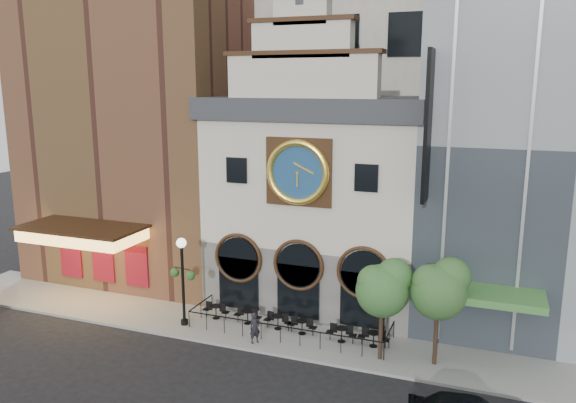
# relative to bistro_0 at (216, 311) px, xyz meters

# --- Properties ---
(ground) EXTENTS (120.00, 120.00, 0.00)m
(ground) POSITION_rel_bistro_0_xyz_m (4.48, -2.74, -0.61)
(ground) COLOR black
(ground) RESTS_ON ground
(sidewalk) EXTENTS (44.00, 5.00, 0.15)m
(sidewalk) POSITION_rel_bistro_0_xyz_m (4.48, -0.24, -0.54)
(sidewalk) COLOR gray
(sidewalk) RESTS_ON ground
(clock_building) EXTENTS (12.60, 8.78, 18.65)m
(clock_building) POSITION_rel_bistro_0_xyz_m (4.48, 5.08, 6.07)
(clock_building) COLOR #605E5B
(clock_building) RESTS_ON ground
(theater_building) EXTENTS (14.00, 15.60, 25.00)m
(theater_building) POSITION_rel_bistro_0_xyz_m (-8.52, 7.21, 11.99)
(theater_building) COLOR brown
(theater_building) RESTS_ON ground
(retail_building) EXTENTS (14.00, 14.40, 20.00)m
(retail_building) POSITION_rel_bistro_0_xyz_m (17.47, 7.24, 9.53)
(retail_building) COLOR gray
(retail_building) RESTS_ON ground
(cafe_railing) EXTENTS (10.60, 2.60, 0.90)m
(cafe_railing) POSITION_rel_bistro_0_xyz_m (4.48, -0.24, -0.01)
(cafe_railing) COLOR black
(cafe_railing) RESTS_ON sidewalk
(bistro_0) EXTENTS (1.58, 0.68, 0.90)m
(bistro_0) POSITION_rel_bistro_0_xyz_m (0.00, 0.00, 0.00)
(bistro_0) COLOR black
(bistro_0) RESTS_ON sidewalk
(bistro_1) EXTENTS (1.58, 0.68, 0.90)m
(bistro_1) POSITION_rel_bistro_0_xyz_m (1.96, -0.02, 0.00)
(bistro_1) COLOR black
(bistro_1) RESTS_ON sidewalk
(bistro_2) EXTENTS (1.58, 0.68, 0.90)m
(bistro_2) POSITION_rel_bistro_0_xyz_m (3.77, -0.07, 0.00)
(bistro_2) COLOR black
(bistro_2) RESTS_ON sidewalk
(bistro_3) EXTENTS (1.58, 0.68, 0.90)m
(bistro_3) POSITION_rel_bistro_0_xyz_m (5.18, -0.20, 0.00)
(bistro_3) COLOR black
(bistro_3) RESTS_ON sidewalk
(bistro_4) EXTENTS (1.58, 0.68, 0.90)m
(bistro_4) POSITION_rel_bistro_0_xyz_m (7.37, -0.36, 0.00)
(bistro_4) COLOR black
(bistro_4) RESTS_ON sidewalk
(bistro_5) EXTENTS (1.58, 0.68, 0.90)m
(bistro_5) POSITION_rel_bistro_0_xyz_m (9.01, -0.30, 0.00)
(bistro_5) COLOR black
(bistro_5) RESTS_ON sidewalk
(pedestrian) EXTENTS (0.67, 0.70, 1.61)m
(pedestrian) POSITION_rel_bistro_0_xyz_m (3.29, -2.01, 0.34)
(pedestrian) COLOR black
(pedestrian) RESTS_ON sidewalk
(lamppost) EXTENTS (1.56, 0.66, 4.91)m
(lamppost) POSITION_rel_bistro_0_xyz_m (-1.25, -1.32, 2.57)
(lamppost) COLOR black
(lamppost) RESTS_ON sidewalk
(tree_left) EXTENTS (2.69, 2.59, 5.19)m
(tree_left) POSITION_rel_bistro_0_xyz_m (12.12, -1.00, 3.34)
(tree_left) COLOR #382619
(tree_left) RESTS_ON sidewalk
(tree_right) EXTENTS (2.59, 2.49, 4.98)m
(tree_right) POSITION_rel_bistro_0_xyz_m (9.62, -1.43, 3.19)
(tree_right) COLOR #382619
(tree_right) RESTS_ON sidewalk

